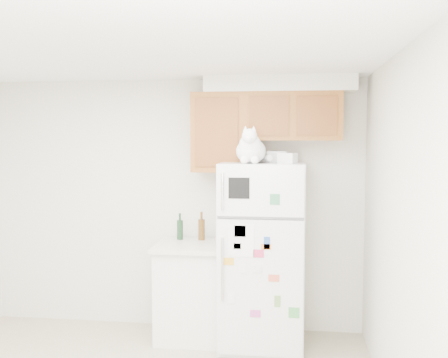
% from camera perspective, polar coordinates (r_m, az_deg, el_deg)
% --- Properties ---
extents(room_shell, '(3.84, 4.04, 2.52)m').
position_cam_1_polar(room_shell, '(3.58, -10.09, 0.38)').
color(room_shell, beige).
rests_on(room_shell, ground_plane).
extents(refrigerator, '(0.76, 0.78, 1.70)m').
position_cam_1_polar(refrigerator, '(4.89, 4.19, -8.18)').
color(refrigerator, silver).
rests_on(refrigerator, ground_plane).
extents(base_counter, '(0.64, 0.64, 0.92)m').
position_cam_1_polar(base_counter, '(5.15, -3.65, -12.00)').
color(base_counter, white).
rests_on(base_counter, ground_plane).
extents(cat, '(0.32, 0.47, 0.33)m').
position_cam_1_polar(cat, '(4.62, 2.94, 3.26)').
color(cat, white).
rests_on(cat, refrigerator).
extents(storage_box_back, '(0.20, 0.16, 0.10)m').
position_cam_1_polar(storage_box_back, '(4.87, 5.89, 2.43)').
color(storage_box_back, white).
rests_on(storage_box_back, refrigerator).
extents(storage_box_front, '(0.18, 0.16, 0.09)m').
position_cam_1_polar(storage_box_front, '(4.67, 6.91, 2.27)').
color(storage_box_front, white).
rests_on(storage_box_front, refrigerator).
extents(bottle_green, '(0.06, 0.06, 0.26)m').
position_cam_1_polar(bottle_green, '(5.21, -4.81, -5.16)').
color(bottle_green, '#19381E').
rests_on(bottle_green, base_counter).
extents(bottle_amber, '(0.07, 0.07, 0.28)m').
position_cam_1_polar(bottle_amber, '(5.17, -2.46, -5.12)').
color(bottle_amber, '#593814').
rests_on(bottle_amber, base_counter).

